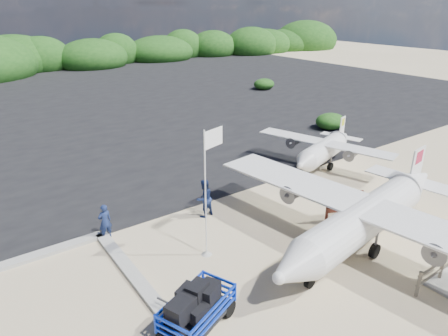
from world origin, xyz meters
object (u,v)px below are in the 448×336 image
at_px(crew_b, 204,198).
at_px(baggage_cart, 198,327).
at_px(flagpole, 207,254).
at_px(crew_a, 105,221).
at_px(signboard, 342,221).
at_px(aircraft_large, 227,95).

bearing_deg(crew_b, baggage_cart, 45.86).
distance_m(flagpole, crew_a, 4.58).
relative_size(baggage_cart, crew_a, 1.69).
height_order(flagpole, signboard, flagpole).
distance_m(crew_a, crew_b, 4.52).
height_order(signboard, aircraft_large, aircraft_large).
bearing_deg(aircraft_large, crew_a, 35.87).
distance_m(flagpole, aircraft_large, 29.79).
height_order(baggage_cart, aircraft_large, aircraft_large).
bearing_deg(aircraft_large, signboard, 57.22).
relative_size(flagpole, signboard, 2.80).
bearing_deg(crew_a, flagpole, 123.08).
xyz_separation_m(baggage_cart, aircraft_large, (20.44, 26.78, 0.00)).
bearing_deg(flagpole, baggage_cart, -127.12).
relative_size(crew_a, aircraft_large, 0.12).
xyz_separation_m(crew_a, crew_b, (4.44, -0.85, 0.13)).
bearing_deg(baggage_cart, signboard, -11.71).
xyz_separation_m(baggage_cart, flagpole, (2.35, 3.11, 0.00)).
distance_m(baggage_cart, aircraft_large, 33.69).
bearing_deg(crew_a, crew_b, 163.83).
bearing_deg(crew_a, baggage_cart, 88.55).
xyz_separation_m(signboard, crew_a, (-9.34, 4.97, 0.79)).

